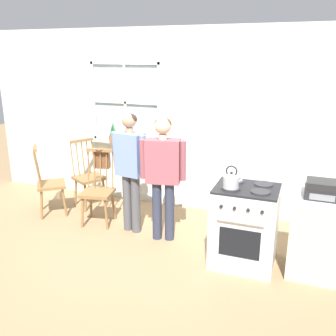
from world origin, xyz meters
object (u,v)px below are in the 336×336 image
at_px(chair_by_window, 98,192).
at_px(kettle, 231,180).
at_px(chair_near_wall, 89,177).
at_px(stove, 245,224).
at_px(person_teen_center, 163,168).
at_px(stereo, 322,190).
at_px(chair_center_cluster, 50,184).
at_px(potted_plant, 113,134).
at_px(person_elderly_left, 130,164).
at_px(side_counter, 316,236).
at_px(handbag, 102,159).

relative_size(chair_by_window, kettle, 4.26).
distance_m(chair_near_wall, stove, 2.73).
bearing_deg(chair_near_wall, person_teen_center, -83.62).
distance_m(chair_near_wall, stereo, 3.49).
distance_m(chair_center_cluster, person_teen_center, 1.95).
bearing_deg(stereo, kettle, -171.41).
bearing_deg(potted_plant, chair_center_cluster, -123.73).
xyz_separation_m(chair_near_wall, person_elderly_left, (1.03, -0.58, 0.48)).
height_order(chair_center_cluster, side_counter, chair_center_cluster).
height_order(stove, side_counter, stove).
height_order(chair_near_wall, stereo, stereo).
bearing_deg(chair_center_cluster, stereo, -134.54).
height_order(chair_center_cluster, person_elderly_left, person_elderly_left).
distance_m(potted_plant, handbag, 0.75).
xyz_separation_m(chair_by_window, side_counter, (2.87, -0.32, -0.02)).
height_order(chair_center_cluster, kettle, kettle).
distance_m(chair_center_cluster, person_elderly_left, 1.48).
bearing_deg(chair_near_wall, potted_plant, -0.82).
xyz_separation_m(person_teen_center, kettle, (0.92, -0.34, 0.05)).
bearing_deg(handbag, potted_plant, 105.56).
xyz_separation_m(chair_by_window, person_teen_center, (1.04, -0.14, 0.50)).
xyz_separation_m(chair_near_wall, stove, (2.59, -0.86, 0.01)).
relative_size(person_elderly_left, stereo, 4.72).
height_order(person_elderly_left, kettle, person_elderly_left).
height_order(chair_near_wall, chair_center_cluster, same).
relative_size(chair_by_window, side_counter, 1.17).
xyz_separation_m(kettle, potted_plant, (-2.19, 1.40, 0.06)).
relative_size(person_elderly_left, kettle, 6.49).
bearing_deg(chair_center_cluster, handbag, -114.52).
relative_size(chair_center_cluster, potted_plant, 3.22).
xyz_separation_m(person_elderly_left, stove, (1.56, -0.28, -0.48)).
bearing_deg(chair_by_window, side_counter, -17.14).
height_order(chair_by_window, potted_plant, potted_plant).
bearing_deg(chair_by_window, stove, -20.11).
bearing_deg(chair_by_window, stereo, -17.55).
height_order(chair_by_window, person_elderly_left, person_elderly_left).
relative_size(person_elderly_left, handbag, 5.22).
distance_m(person_elderly_left, stove, 1.65).
distance_m(chair_by_window, side_counter, 2.89).
relative_size(person_teen_center, handbag, 5.20).
bearing_deg(chair_by_window, person_teen_center, -18.49).
relative_size(person_teen_center, stereo, 4.69).
distance_m(chair_center_cluster, stereo, 3.76).
xyz_separation_m(chair_near_wall, handbag, (0.44, -0.29, 0.42)).
bearing_deg(person_elderly_left, handbag, 162.80).
xyz_separation_m(chair_by_window, chair_near_wall, (-0.48, 0.52, 0.00)).
bearing_deg(person_elderly_left, chair_by_window, -177.72).
relative_size(kettle, stereo, 0.73).
bearing_deg(chair_near_wall, person_elderly_left, -89.69).
bearing_deg(kettle, chair_center_cluster, 169.81).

